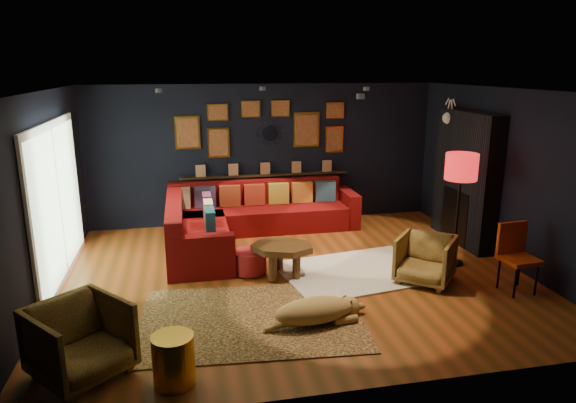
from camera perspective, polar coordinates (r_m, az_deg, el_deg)
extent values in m
plane|color=#94451C|center=(7.44, 0.87, -8.19)|extent=(6.50, 6.50, 0.00)
plane|color=black|center=(9.69, -2.64, 5.24)|extent=(6.50, 0.00, 6.50)
plane|color=black|center=(4.50, 8.56, -6.27)|extent=(6.50, 0.00, 6.50)
plane|color=black|center=(7.10, -25.65, 0.24)|extent=(0.00, 5.50, 5.50)
plane|color=black|center=(8.35, 23.26, 2.50)|extent=(0.00, 5.50, 5.50)
plane|color=white|center=(6.85, 0.95, 12.24)|extent=(6.50, 6.50, 0.00)
cube|color=maroon|center=(9.42, -3.28, -1.85)|extent=(3.20, 0.95, 0.42)
cube|color=maroon|center=(9.65, -3.63, 1.13)|extent=(3.20, 0.24, 0.46)
cube|color=maroon|center=(9.77, 6.62, -0.65)|extent=(0.22, 0.95, 0.64)
cube|color=maroon|center=(8.29, -9.89, -4.41)|extent=(0.95, 2.20, 0.42)
cube|color=maroon|center=(8.16, -12.51, -1.75)|extent=(0.24, 2.20, 0.46)
cube|color=maroon|center=(7.31, -9.64, -6.14)|extent=(0.95, 0.22, 0.64)
cube|color=tan|center=(9.37, -11.95, 0.35)|extent=(0.38, 0.14, 0.38)
cube|color=#3A3051|center=(9.37, -9.21, 0.49)|extent=(0.38, 0.14, 0.38)
cube|color=maroon|center=(9.40, -6.47, 0.63)|extent=(0.38, 0.14, 0.38)
cube|color=#9B2E1C|center=(9.45, -3.75, 0.77)|extent=(0.38, 0.14, 0.38)
cube|color=gold|center=(9.52, -1.07, 0.90)|extent=(0.38, 0.14, 0.38)
cube|color=#C27129|center=(9.61, 1.57, 1.03)|extent=(0.38, 0.14, 0.38)
cube|color=#2B4C64|center=(9.72, 4.16, 1.16)|extent=(0.38, 0.14, 0.38)
cube|color=#5A2651|center=(8.84, -9.00, -0.37)|extent=(0.14, 0.38, 0.38)
cube|color=beige|center=(8.36, -8.83, -1.25)|extent=(0.14, 0.38, 0.38)
cube|color=navy|center=(7.88, -8.63, -2.23)|extent=(0.14, 0.38, 0.38)
cube|color=black|center=(9.69, -2.55, 2.96)|extent=(3.20, 0.12, 0.04)
cube|color=gold|center=(9.48, -11.10, 7.52)|extent=(0.45, 0.03, 0.60)
cube|color=#985D2C|center=(9.46, -11.10, 7.51)|extent=(0.38, 0.01, 0.51)
cube|color=gold|center=(9.52, -7.72, 6.48)|extent=(0.40, 0.03, 0.55)
cube|color=#985D2C|center=(9.50, -7.71, 6.47)|extent=(0.34, 0.01, 0.47)
cube|color=gold|center=(9.46, -7.83, 9.78)|extent=(0.38, 0.03, 0.30)
cube|color=#985D2C|center=(9.44, -7.82, 9.77)|extent=(0.32, 0.01, 0.25)
cube|color=gold|center=(9.75, 2.05, 7.98)|extent=(0.50, 0.03, 0.65)
cube|color=#985D2C|center=(9.73, 2.08, 7.97)|extent=(0.42, 0.01, 0.55)
cube|color=gold|center=(9.92, 5.15, 6.89)|extent=(0.35, 0.03, 0.50)
cube|color=#985D2C|center=(9.90, 5.18, 6.87)|extent=(0.30, 0.01, 0.42)
cube|color=gold|center=(9.86, 5.23, 10.05)|extent=(0.35, 0.03, 0.30)
cube|color=#985D2C|center=(9.84, 5.26, 10.04)|extent=(0.30, 0.01, 0.25)
cube|color=gold|center=(9.52, -4.18, 10.21)|extent=(0.35, 0.03, 0.30)
cube|color=#985D2C|center=(9.50, -4.17, 10.20)|extent=(0.30, 0.01, 0.25)
cube|color=gold|center=(9.60, -0.87, 10.29)|extent=(0.35, 0.03, 0.30)
cube|color=#985D2C|center=(9.59, -0.85, 10.28)|extent=(0.30, 0.01, 0.25)
cylinder|color=silver|center=(9.61, -2.04, 7.59)|extent=(0.28, 0.03, 0.28)
cone|color=gold|center=(9.65, -0.75, 7.62)|extent=(0.03, 0.16, 0.03)
cone|color=gold|center=(9.64, -0.85, 8.12)|extent=(0.04, 0.16, 0.04)
cone|color=gold|center=(9.62, -1.13, 8.53)|extent=(0.04, 0.16, 0.04)
cone|color=gold|center=(9.60, -1.55, 8.81)|extent=(0.04, 0.16, 0.04)
cone|color=gold|center=(9.59, -2.06, 8.89)|extent=(0.03, 0.16, 0.03)
cone|color=gold|center=(9.58, -2.56, 8.78)|extent=(0.04, 0.16, 0.04)
cone|color=gold|center=(9.57, -2.98, 8.48)|extent=(0.04, 0.16, 0.04)
cone|color=gold|center=(9.57, -3.26, 8.05)|extent=(0.04, 0.16, 0.04)
cone|color=gold|center=(9.58, -3.35, 7.55)|extent=(0.03, 0.16, 0.03)
cone|color=gold|center=(9.59, -3.25, 7.05)|extent=(0.04, 0.16, 0.04)
cone|color=gold|center=(9.61, -2.96, 6.64)|extent=(0.04, 0.16, 0.04)
cone|color=gold|center=(9.63, -2.53, 6.37)|extent=(0.04, 0.16, 0.04)
cone|color=gold|center=(9.64, -2.03, 6.29)|extent=(0.03, 0.16, 0.03)
cone|color=gold|center=(9.66, -1.54, 6.41)|extent=(0.04, 0.16, 0.04)
cone|color=gold|center=(9.66, -1.12, 6.70)|extent=(0.04, 0.16, 0.04)
cone|color=gold|center=(9.66, -0.84, 7.13)|extent=(0.04, 0.16, 0.04)
cube|color=black|center=(9.05, 19.15, 2.46)|extent=(0.30, 1.60, 2.20)
cube|color=black|center=(9.17, 18.49, -1.52)|extent=(0.20, 0.80, 0.90)
cone|color=white|center=(9.38, 18.58, 8.81)|extent=(0.35, 0.28, 0.28)
sphere|color=white|center=(9.27, 17.38, 8.84)|extent=(0.20, 0.20, 0.20)
cylinder|color=white|center=(9.22, 17.76, 9.85)|extent=(0.02, 0.10, 0.28)
cylinder|color=white|center=(9.32, 17.40, 9.92)|extent=(0.02, 0.10, 0.28)
cube|color=white|center=(7.70, -24.26, -0.09)|extent=(0.04, 2.80, 2.20)
cube|color=#A5C697|center=(7.70, -24.07, -0.08)|extent=(0.01, 2.60, 2.00)
cube|color=white|center=(7.69, -24.04, -0.08)|extent=(0.02, 0.06, 2.00)
cylinder|color=black|center=(7.90, -14.18, 11.85)|extent=(0.10, 0.10, 0.06)
cylinder|color=black|center=(8.39, -2.85, 12.42)|extent=(0.10, 0.10, 0.06)
cylinder|color=black|center=(8.40, 8.69, 12.28)|extent=(0.10, 0.10, 0.06)
cylinder|color=black|center=(6.25, 8.07, 11.49)|extent=(0.10, 0.10, 0.06)
cube|color=white|center=(7.59, 7.61, -7.74)|extent=(2.30, 1.83, 0.03)
cube|color=tan|center=(6.25, -4.07, -12.86)|extent=(2.75, 2.06, 0.01)
cylinder|color=#59331B|center=(7.14, -1.73, -7.40)|extent=(0.11, 0.11, 0.36)
cylinder|color=#59331B|center=(7.20, 0.95, -7.19)|extent=(0.11, 0.11, 0.36)
cylinder|color=#59331B|center=(7.53, -0.98, -6.19)|extent=(0.11, 0.11, 0.36)
cylinder|color=maroon|center=(7.45, -4.25, -6.66)|extent=(0.48, 0.48, 0.31)
imported|color=gold|center=(5.42, -22.14, -13.79)|extent=(1.09, 1.08, 0.82)
imported|color=gold|center=(7.33, 15.01, -5.99)|extent=(0.98, 0.97, 0.73)
cylinder|color=gold|center=(5.13, -12.59, -16.81)|extent=(0.40, 0.40, 0.50)
cylinder|color=black|center=(7.27, 23.94, -8.16)|extent=(0.03, 0.03, 0.45)
cylinder|color=black|center=(7.48, 25.87, -7.76)|extent=(0.03, 0.03, 0.45)
cylinder|color=black|center=(7.50, 22.37, -7.30)|extent=(0.03, 0.03, 0.45)
cylinder|color=black|center=(7.70, 24.29, -6.94)|extent=(0.03, 0.03, 0.45)
cube|color=#CF3F12|center=(7.41, 24.30, -5.91)|extent=(0.46, 0.46, 0.06)
cube|color=#CF3F12|center=(7.46, 23.60, -3.68)|extent=(0.43, 0.08, 0.43)
cylinder|color=black|center=(8.23, 17.87, -6.47)|extent=(0.28, 0.28, 0.04)
cylinder|color=black|center=(8.01, 18.27, -1.76)|extent=(0.04, 0.04, 1.37)
cylinder|color=#B01213|center=(7.84, 18.72, 3.69)|extent=(0.47, 0.47, 0.39)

